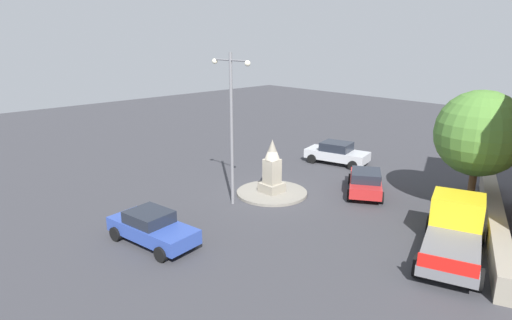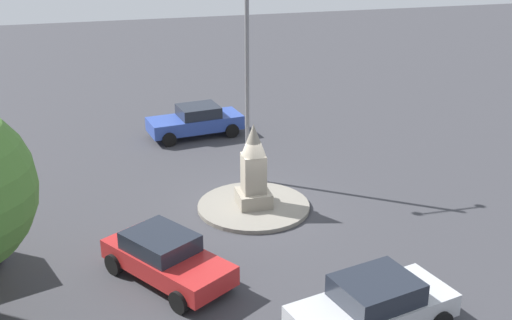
{
  "view_description": "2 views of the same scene",
  "coord_description": "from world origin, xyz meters",
  "px_view_note": "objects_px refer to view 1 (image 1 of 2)",
  "views": [
    {
      "loc": [
        16.1,
        -16.47,
        8.62
      ],
      "look_at": [
        -0.72,
        -0.55,
        1.96
      ],
      "focal_mm": 30.36,
      "sensor_mm": 36.0,
      "label": 1
    },
    {
      "loc": [
        5.14,
        20.37,
        10.31
      ],
      "look_at": [
        0.1,
        0.74,
        2.15
      ],
      "focal_mm": 46.02,
      "sensor_mm": 36.0,
      "label": 2
    }
  ],
  "objects_px": {
    "monument": "(272,168)",
    "streetlamp": "(231,116)",
    "car_silver_approaching": "(337,153)",
    "car_blue_passing": "(152,227)",
    "car_red_waiting": "(365,181)",
    "truck_yellow_parked_left": "(455,228)",
    "tree_near_wall": "(479,134)"
  },
  "relations": [
    {
      "from": "car_silver_approaching",
      "to": "tree_near_wall",
      "type": "bearing_deg",
      "value": -12.52
    },
    {
      "from": "car_red_waiting",
      "to": "tree_near_wall",
      "type": "relative_size",
      "value": 0.7
    },
    {
      "from": "car_silver_approaching",
      "to": "truck_yellow_parked_left",
      "type": "height_order",
      "value": "truck_yellow_parked_left"
    },
    {
      "from": "monument",
      "to": "streetlamp",
      "type": "height_order",
      "value": "streetlamp"
    },
    {
      "from": "streetlamp",
      "to": "car_silver_approaching",
      "type": "distance_m",
      "value": 10.97
    },
    {
      "from": "truck_yellow_parked_left",
      "to": "tree_near_wall",
      "type": "distance_m",
      "value": 5.75
    },
    {
      "from": "tree_near_wall",
      "to": "car_blue_passing",
      "type": "bearing_deg",
      "value": -120.56
    },
    {
      "from": "streetlamp",
      "to": "tree_near_wall",
      "type": "bearing_deg",
      "value": 41.44
    },
    {
      "from": "car_blue_passing",
      "to": "tree_near_wall",
      "type": "xyz_separation_m",
      "value": [
        7.97,
        13.5,
        3.33
      ]
    },
    {
      "from": "monument",
      "to": "car_silver_approaching",
      "type": "xyz_separation_m",
      "value": [
        -1.17,
        7.65,
        -0.74
      ]
    },
    {
      "from": "streetlamp",
      "to": "tree_near_wall",
      "type": "distance_m",
      "value": 12.14
    },
    {
      "from": "car_blue_passing",
      "to": "truck_yellow_parked_left",
      "type": "relative_size",
      "value": 0.75
    },
    {
      "from": "car_red_waiting",
      "to": "truck_yellow_parked_left",
      "type": "xyz_separation_m",
      "value": [
        6.27,
        -3.13,
        0.25
      ]
    },
    {
      "from": "streetlamp",
      "to": "car_red_waiting",
      "type": "relative_size",
      "value": 1.81
    },
    {
      "from": "streetlamp",
      "to": "truck_yellow_parked_left",
      "type": "distance_m",
      "value": 11.41
    },
    {
      "from": "truck_yellow_parked_left",
      "to": "monument",
      "type": "bearing_deg",
      "value": -175.65
    },
    {
      "from": "truck_yellow_parked_left",
      "to": "tree_near_wall",
      "type": "height_order",
      "value": "tree_near_wall"
    },
    {
      "from": "car_silver_approaching",
      "to": "car_blue_passing",
      "type": "bearing_deg",
      "value": -83.16
    },
    {
      "from": "car_red_waiting",
      "to": "streetlamp",
      "type": "bearing_deg",
      "value": -121.72
    },
    {
      "from": "monument",
      "to": "truck_yellow_parked_left",
      "type": "bearing_deg",
      "value": 4.35
    },
    {
      "from": "monument",
      "to": "car_blue_passing",
      "type": "xyz_separation_m",
      "value": [
        0.71,
        -8.04,
        -0.78
      ]
    },
    {
      "from": "monument",
      "to": "tree_near_wall",
      "type": "bearing_deg",
      "value": 32.17
    },
    {
      "from": "car_red_waiting",
      "to": "car_blue_passing",
      "type": "height_order",
      "value": "car_blue_passing"
    },
    {
      "from": "car_red_waiting",
      "to": "tree_near_wall",
      "type": "bearing_deg",
      "value": 17.18
    },
    {
      "from": "car_blue_passing",
      "to": "tree_near_wall",
      "type": "bearing_deg",
      "value": 59.44
    },
    {
      "from": "car_red_waiting",
      "to": "truck_yellow_parked_left",
      "type": "height_order",
      "value": "truck_yellow_parked_left"
    },
    {
      "from": "streetlamp",
      "to": "car_red_waiting",
      "type": "height_order",
      "value": "streetlamp"
    },
    {
      "from": "car_blue_passing",
      "to": "streetlamp",
      "type": "bearing_deg",
      "value": 101.49
    },
    {
      "from": "truck_yellow_parked_left",
      "to": "tree_near_wall",
      "type": "xyz_separation_m",
      "value": [
        -1.17,
        4.71,
        3.09
      ]
    },
    {
      "from": "car_blue_passing",
      "to": "truck_yellow_parked_left",
      "type": "distance_m",
      "value": 12.68
    },
    {
      "from": "monument",
      "to": "car_red_waiting",
      "type": "xyz_separation_m",
      "value": [
        3.58,
        3.88,
        -0.79
      ]
    },
    {
      "from": "car_blue_passing",
      "to": "tree_near_wall",
      "type": "distance_m",
      "value": 16.03
    }
  ]
}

